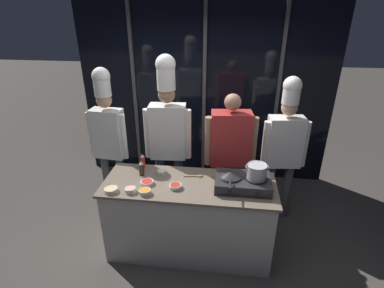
{
  "coord_description": "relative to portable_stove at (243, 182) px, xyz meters",
  "views": [
    {
      "loc": [
        0.37,
        -2.69,
        2.64
      ],
      "look_at": [
        0.0,
        0.25,
        1.25
      ],
      "focal_mm": 28.0,
      "sensor_mm": 36.0,
      "label": 1
    }
  ],
  "objects": [
    {
      "name": "ground_plane",
      "position": [
        -0.56,
        0.0,
        -0.96
      ],
      "size": [
        24.0,
        24.0,
        0.0
      ],
      "primitive_type": "plane",
      "color": "#47423D"
    },
    {
      "name": "window_wall_back",
      "position": [
        -0.56,
        1.79,
        0.39
      ],
      "size": [
        3.85,
        0.09,
        2.7
      ],
      "color": "black",
      "rests_on": "ground_plane"
    },
    {
      "name": "demo_counter",
      "position": [
        -0.56,
        0.0,
        -0.51
      ],
      "size": [
        1.85,
        0.7,
        0.9
      ],
      "color": "beige",
      "rests_on": "ground_plane"
    },
    {
      "name": "portable_stove",
      "position": [
        0.0,
        0.0,
        0.0
      ],
      "size": [
        0.57,
        0.39,
        0.12
      ],
      "color": "#28282B",
      "rests_on": "demo_counter"
    },
    {
      "name": "frying_pan",
      "position": [
        -0.13,
        -0.0,
        0.09
      ],
      "size": [
        0.24,
        0.41,
        0.05
      ],
      "color": "#232326",
      "rests_on": "portable_stove"
    },
    {
      "name": "stock_pot",
      "position": [
        0.13,
        0.0,
        0.14
      ],
      "size": [
        0.23,
        0.2,
        0.15
      ],
      "color": "#B7BABF",
      "rests_on": "portable_stove"
    },
    {
      "name": "squeeze_bottle_chili",
      "position": [
        -1.14,
        0.27,
        0.03
      ],
      "size": [
        0.05,
        0.05,
        0.18
      ],
      "color": "red",
      "rests_on": "demo_counter"
    },
    {
      "name": "squeeze_bottle_soy",
      "position": [
        -1.11,
        0.11,
        0.02
      ],
      "size": [
        0.06,
        0.06,
        0.18
      ],
      "color": "#332319",
      "rests_on": "demo_counter"
    },
    {
      "name": "prep_bowl_garlic",
      "position": [
        -0.9,
        0.17,
        -0.04
      ],
      "size": [
        0.1,
        0.1,
        0.03
      ],
      "color": "silver",
      "rests_on": "demo_counter"
    },
    {
      "name": "prep_bowl_carrots",
      "position": [
        -0.98,
        -0.24,
        -0.03
      ],
      "size": [
        0.12,
        0.12,
        0.05
      ],
      "color": "silver",
      "rests_on": "demo_counter"
    },
    {
      "name": "prep_bowl_ginger",
      "position": [
        -1.33,
        -0.25,
        -0.03
      ],
      "size": [
        0.14,
        0.14,
        0.04
      ],
      "color": "silver",
      "rests_on": "demo_counter"
    },
    {
      "name": "prep_bowl_shrimp",
      "position": [
        -1.13,
        -0.23,
        -0.03
      ],
      "size": [
        0.11,
        0.11,
        0.05
      ],
      "color": "silver",
      "rests_on": "demo_counter"
    },
    {
      "name": "prep_bowl_bell_pepper",
      "position": [
        -1.01,
        -0.06,
        -0.04
      ],
      "size": [
        0.14,
        0.14,
        0.04
      ],
      "color": "silver",
      "rests_on": "demo_counter"
    },
    {
      "name": "prep_bowl_chili_flakes",
      "position": [
        -0.69,
        -0.1,
        -0.03
      ],
      "size": [
        0.13,
        0.13,
        0.04
      ],
      "color": "silver",
      "rests_on": "demo_counter"
    },
    {
      "name": "serving_spoon_slotted",
      "position": [
        -0.49,
        0.15,
        -0.05
      ],
      "size": [
        0.22,
        0.06,
        0.02
      ],
      "color": "olive",
      "rests_on": "demo_counter"
    },
    {
      "name": "chef_head",
      "position": [
        -1.71,
        0.7,
        0.21
      ],
      "size": [
        0.52,
        0.24,
        1.97
      ],
      "rotation": [
        0.0,
        0.0,
        3.05
      ],
      "color": "#4C4C51",
      "rests_on": "ground_plane"
    },
    {
      "name": "chef_sous",
      "position": [
        -0.92,
        0.68,
        0.28
      ],
      "size": [
        0.58,
        0.26,
        2.14
      ],
      "rotation": [
        0.0,
        0.0,
        3.21
      ],
      "color": "#2D3856",
      "rests_on": "ground_plane"
    },
    {
      "name": "person_guest",
      "position": [
        -0.14,
        0.66,
        0.07
      ],
      "size": [
        0.63,
        0.3,
        1.72
      ],
      "rotation": [
        0.0,
        0.0,
        3.24
      ],
      "color": "#2D3856",
      "rests_on": "ground_plane"
    },
    {
      "name": "chef_line",
      "position": [
        0.52,
        0.76,
        0.15
      ],
      "size": [
        0.55,
        0.26,
        1.91
      ],
      "rotation": [
        0.0,
        0.0,
        3.25
      ],
      "color": "#4C4C51",
      "rests_on": "ground_plane"
    }
  ]
}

